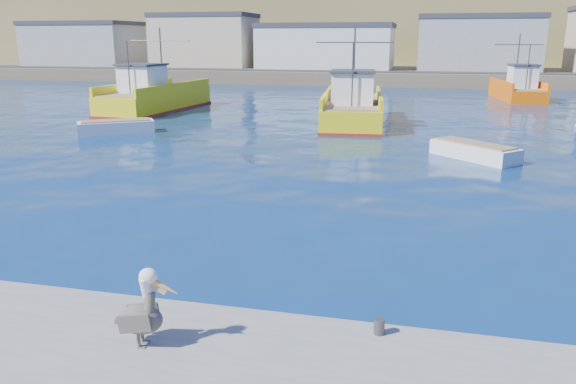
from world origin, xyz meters
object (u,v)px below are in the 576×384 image
object	(u,v)px
trawler_yellow_a	(154,97)
boat_orange	(518,89)
skiff_left	(116,128)
trawler_yellow_b	(352,109)
skiff_mid	(474,152)
pelican	(142,313)

from	to	relation	value
trawler_yellow_a	boat_orange	distance (m)	33.99
skiff_left	trawler_yellow_b	bearing A→B (deg)	28.06
trawler_yellow_a	skiff_mid	world-z (taller)	trawler_yellow_a
skiff_left	skiff_mid	bearing A→B (deg)	-7.88
skiff_mid	pelican	distance (m)	21.68
trawler_yellow_a	skiff_left	world-z (taller)	trawler_yellow_a
boat_orange	skiff_left	bearing A→B (deg)	-135.79
skiff_mid	pelican	size ratio (longest dim) A/B	2.92
trawler_yellow_a	skiff_left	xyz separation A→B (m)	(2.83, -10.97, -0.77)
boat_orange	pelican	distance (m)	51.74
boat_orange	pelican	world-z (taller)	boat_orange
boat_orange	trawler_yellow_b	bearing A→B (deg)	-125.07
trawler_yellow_b	skiff_mid	distance (m)	12.67
trawler_yellow_a	skiff_left	bearing A→B (deg)	-75.53
boat_orange	pelican	xyz separation A→B (m)	(-13.31, -50.00, 0.08)
skiff_mid	skiff_left	bearing A→B (deg)	172.12
trawler_yellow_a	boat_orange	bearing A→B (deg)	27.39
trawler_yellow_b	boat_orange	xyz separation A→B (m)	(13.49, 19.22, 0.01)
skiff_mid	pelican	xyz separation A→B (m)	(-7.13, -20.45, 0.82)
trawler_yellow_b	skiff_mid	xyz separation A→B (m)	(7.32, -10.32, -0.73)
trawler_yellow_b	boat_orange	world-z (taller)	trawler_yellow_b
boat_orange	skiff_left	size ratio (longest dim) A/B	1.94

